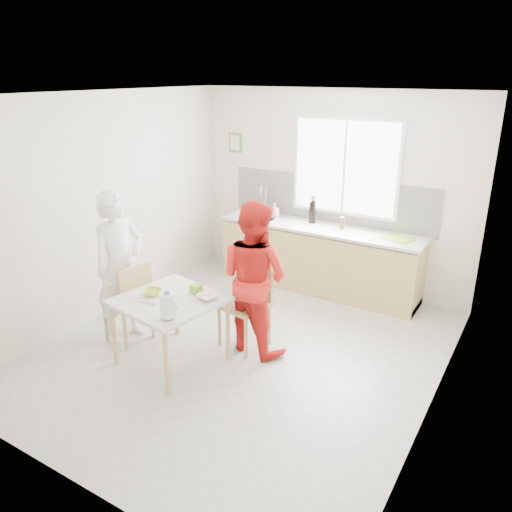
% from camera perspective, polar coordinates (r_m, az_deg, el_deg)
% --- Properties ---
extents(ground, '(4.50, 4.50, 0.00)m').
position_cam_1_polar(ground, '(5.62, -1.47, -10.68)').
color(ground, '#B7B7B2').
rests_on(ground, ground).
extents(room_shell, '(4.50, 4.50, 4.50)m').
position_cam_1_polar(room_shell, '(4.98, -1.65, 5.75)').
color(room_shell, silver).
rests_on(room_shell, ground).
extents(window, '(1.50, 0.06, 1.30)m').
position_cam_1_polar(window, '(6.82, 10.15, 9.95)').
color(window, white).
rests_on(window, room_shell).
extents(backsplash, '(3.00, 0.02, 0.65)m').
position_cam_1_polar(backsplash, '(7.01, 8.42, 6.34)').
color(backsplash, white).
rests_on(backsplash, room_shell).
extents(picture_frame, '(0.22, 0.03, 0.28)m').
position_cam_1_polar(picture_frame, '(7.60, -2.39, 12.82)').
color(picture_frame, '#4D8C40').
rests_on(picture_frame, room_shell).
extents(kitchen_counter, '(2.84, 0.64, 1.37)m').
position_cam_1_polar(kitchen_counter, '(7.00, 7.11, -0.55)').
color(kitchen_counter, tan).
rests_on(kitchen_counter, ground).
extents(dining_table, '(1.09, 1.09, 0.73)m').
position_cam_1_polar(dining_table, '(5.19, -9.84, -5.59)').
color(dining_table, silver).
rests_on(dining_table, ground).
extents(chair_left, '(0.50, 0.50, 0.94)m').
position_cam_1_polar(chair_left, '(5.74, -14.15, -4.80)').
color(chair_left, tan).
rests_on(chair_left, ground).
extents(chair_far, '(0.53, 0.53, 1.00)m').
position_cam_1_polar(chair_far, '(5.52, -0.84, -4.84)').
color(chair_far, tan).
rests_on(chair_far, ground).
extents(person_white, '(0.51, 0.69, 1.73)m').
position_cam_1_polar(person_white, '(5.72, -15.27, -1.26)').
color(person_white, white).
rests_on(person_white, ground).
extents(person_red, '(0.91, 0.76, 1.68)m').
position_cam_1_polar(person_red, '(5.31, -0.23, -2.45)').
color(person_red, red).
rests_on(person_red, ground).
extents(bowl_green, '(0.22, 0.22, 0.06)m').
position_cam_1_polar(bowl_green, '(5.26, -11.74, -4.09)').
color(bowl_green, '#B2D330').
rests_on(bowl_green, dining_table).
extents(bowl_white, '(0.23, 0.23, 0.05)m').
position_cam_1_polar(bowl_white, '(5.09, -5.57, -4.66)').
color(bowl_white, white).
rests_on(bowl_white, dining_table).
extents(milk_jug, '(0.20, 0.14, 0.26)m').
position_cam_1_polar(milk_jug, '(4.71, -10.04, -5.53)').
color(milk_jug, white).
rests_on(milk_jug, dining_table).
extents(green_box, '(0.11, 0.11, 0.09)m').
position_cam_1_polar(green_box, '(5.23, -6.87, -3.74)').
color(green_box, '#71B62A').
rests_on(green_box, dining_table).
extents(spoon, '(0.16, 0.04, 0.01)m').
position_cam_1_polar(spoon, '(5.09, -12.38, -5.25)').
color(spoon, '#A5A5AA').
rests_on(spoon, dining_table).
extents(cutting_board, '(0.42, 0.36, 0.01)m').
position_cam_1_polar(cutting_board, '(6.51, 15.90, 1.94)').
color(cutting_board, '#8DCD2F').
rests_on(cutting_board, kitchen_counter).
extents(wine_bottle_a, '(0.07, 0.07, 0.32)m').
position_cam_1_polar(wine_bottle_a, '(6.94, 6.59, 5.05)').
color(wine_bottle_a, black).
rests_on(wine_bottle_a, kitchen_counter).
extents(wine_bottle_b, '(0.07, 0.07, 0.30)m').
position_cam_1_polar(wine_bottle_b, '(6.96, 6.37, 5.01)').
color(wine_bottle_b, black).
rests_on(wine_bottle_b, kitchen_counter).
extents(jar_amber, '(0.06, 0.06, 0.16)m').
position_cam_1_polar(jar_amber, '(6.76, 9.81, 3.76)').
color(jar_amber, brown).
rests_on(jar_amber, kitchen_counter).
extents(soap_bottle, '(0.10, 0.10, 0.21)m').
position_cam_1_polar(soap_bottle, '(7.17, 2.14, 5.22)').
color(soap_bottle, '#999999').
rests_on(soap_bottle, kitchen_counter).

